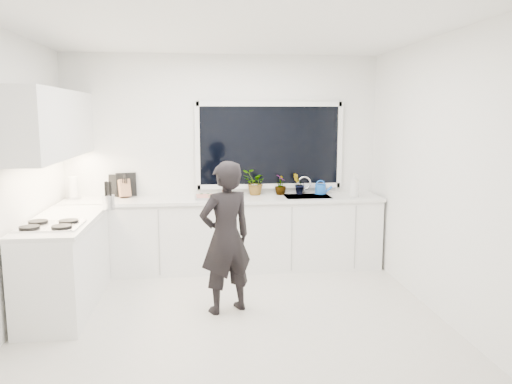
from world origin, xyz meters
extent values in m
cube|color=beige|center=(0.00, 0.00, -0.01)|extent=(4.00, 3.50, 0.02)
cube|color=white|center=(0.00, 1.76, 1.35)|extent=(4.00, 0.02, 2.70)
cube|color=white|center=(-2.01, 0.00, 1.35)|extent=(0.02, 3.50, 2.70)
cube|color=white|center=(2.01, 0.00, 1.35)|extent=(0.02, 3.50, 2.70)
cube|color=white|center=(0.00, 0.00, 2.71)|extent=(4.00, 3.50, 0.02)
cube|color=black|center=(0.60, 1.73, 1.55)|extent=(1.80, 0.02, 1.00)
cube|color=white|center=(0.00, 1.45, 0.44)|extent=(3.92, 0.58, 0.88)
cube|color=white|center=(-1.67, 0.35, 0.44)|extent=(0.58, 1.60, 0.88)
cube|color=silver|center=(0.00, 1.44, 0.90)|extent=(3.94, 0.62, 0.04)
cube|color=silver|center=(-1.67, 0.35, 0.90)|extent=(0.62, 1.60, 0.04)
cube|color=white|center=(-1.79, 0.70, 1.85)|extent=(0.34, 2.10, 0.70)
cube|color=silver|center=(1.05, 1.45, 0.87)|extent=(0.58, 0.42, 0.14)
cylinder|color=silver|center=(1.05, 1.65, 1.03)|extent=(0.03, 0.03, 0.22)
cube|color=black|center=(-1.69, 0.00, 0.94)|extent=(0.56, 0.48, 0.03)
imported|color=black|center=(-0.06, 0.07, 0.76)|extent=(0.65, 0.56, 1.51)
cube|color=silver|center=(-0.16, 1.42, 0.94)|extent=(0.43, 0.33, 0.03)
cube|color=red|center=(-0.16, 1.42, 0.95)|extent=(0.39, 0.29, 0.01)
cylinder|color=blue|center=(1.26, 1.61, 0.98)|extent=(0.16, 0.16, 0.13)
cylinder|color=silver|center=(-1.85, 1.55, 1.05)|extent=(0.13, 0.13, 0.26)
cube|color=olive|center=(-1.24, 1.59, 1.03)|extent=(0.16, 0.14, 0.22)
cylinder|color=silver|center=(-1.30, 0.80, 1.00)|extent=(0.16, 0.16, 0.16)
cube|color=black|center=(-1.35, 1.69, 1.06)|extent=(0.22, 0.05, 0.28)
cube|color=black|center=(-1.23, 1.69, 1.07)|extent=(0.25, 0.07, 0.30)
imported|color=#26662D|center=(0.02, 1.61, 1.05)|extent=(0.15, 0.12, 0.26)
imported|color=#26662D|center=(0.39, 1.61, 1.08)|extent=(0.35, 0.33, 0.32)
imported|color=#26662D|center=(0.73, 1.61, 1.05)|extent=(0.15, 0.15, 0.26)
imported|color=#26662D|center=(0.96, 1.61, 1.06)|extent=(0.18, 0.16, 0.27)
imported|color=#D8BF66|center=(1.61, 1.30, 1.08)|extent=(0.17, 0.17, 0.31)
imported|color=#D8BF66|center=(1.62, 1.30, 1.01)|extent=(0.11, 0.11, 0.18)
camera|label=1|loc=(-0.28, -4.70, 1.95)|focal=35.00mm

